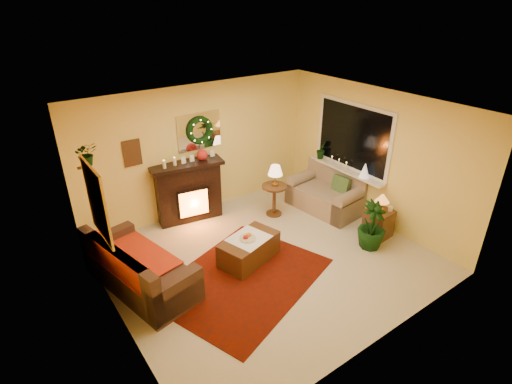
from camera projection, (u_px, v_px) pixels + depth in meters
floor at (268, 259)px, 6.83m from camera, size 5.00×5.00×0.00m
ceiling at (270, 110)px, 5.66m from camera, size 5.00×5.00×0.00m
wall_back at (200, 150)px, 7.88m from camera, size 5.00×5.00×0.00m
wall_front at (387, 262)px, 4.61m from camera, size 5.00×5.00×0.00m
wall_left at (109, 244)px, 4.94m from camera, size 4.50×4.50×0.00m
wall_right at (374, 157)px, 7.55m from camera, size 4.50×4.50×0.00m
area_rug at (243, 279)px, 6.35m from camera, size 3.07×2.68×0.01m
sofa at (140, 263)px, 6.04m from camera, size 1.25×2.09×0.84m
red_throw at (133, 256)px, 6.14m from camera, size 0.87×1.42×0.02m
fireplace at (188, 194)px, 7.84m from camera, size 1.29×0.59×1.14m
poinsettia at (202, 155)px, 7.65m from camera, size 0.22×0.22×0.22m
mantel_candle_a at (164, 166)px, 7.28m from camera, size 0.06×0.06×0.19m
mantel_candle_b at (175, 163)px, 7.41m from camera, size 0.06×0.06×0.19m
mantel_mirror at (199, 131)px, 7.68m from camera, size 0.92×0.02×0.72m
wreath at (200, 131)px, 7.65m from camera, size 0.55×0.11×0.55m
wall_art at (132, 153)px, 7.05m from camera, size 0.32×0.03×0.48m
gold_mirror at (97, 202)px, 4.97m from camera, size 0.03×0.84×1.00m
hanging_plant at (88, 165)px, 5.49m from camera, size 0.33×0.28×0.36m
loveseat at (326, 191)px, 8.25m from camera, size 1.02×1.58×0.87m
window_frame at (353, 137)px, 7.82m from camera, size 0.03×1.86×1.36m
window_glass at (352, 137)px, 7.82m from camera, size 0.02×1.70×1.22m
window_sill at (346, 170)px, 8.08m from camera, size 0.22×1.86×0.04m
mini_tree at (365, 170)px, 7.64m from camera, size 0.20×0.20×0.30m
sill_plant at (321, 150)px, 8.51m from camera, size 0.28×0.23×0.51m
side_table_round at (274, 200)px, 8.08m from camera, size 0.54×0.54×0.65m
lamp_cream at (275, 175)px, 7.82m from camera, size 0.29×0.29×0.45m
end_table_square at (378, 223)px, 7.38m from camera, size 0.47×0.47×0.53m
lamp_tiffany at (382, 201)px, 7.15m from camera, size 0.26×0.26×0.38m
coffee_table at (249, 250)px, 6.72m from camera, size 1.15×0.83×0.43m
fruit_bowl at (248, 239)px, 6.58m from camera, size 0.27×0.27×0.06m
floor_palm at (372, 225)px, 6.97m from camera, size 1.59×1.59×2.63m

